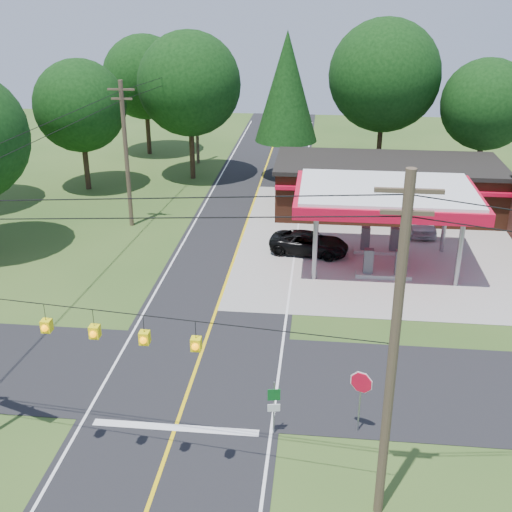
# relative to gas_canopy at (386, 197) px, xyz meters

# --- Properties ---
(ground) EXTENTS (120.00, 120.00, 0.00)m
(ground) POSITION_rel_gas_canopy_xyz_m (-9.00, -13.00, -4.27)
(ground) COLOR #294A1A
(ground) RESTS_ON ground
(main_highway) EXTENTS (8.00, 120.00, 0.02)m
(main_highway) POSITION_rel_gas_canopy_xyz_m (-9.00, -13.00, -4.26)
(main_highway) COLOR black
(main_highway) RESTS_ON ground
(cross_road) EXTENTS (70.00, 7.00, 0.02)m
(cross_road) POSITION_rel_gas_canopy_xyz_m (-9.00, -13.00, -4.25)
(cross_road) COLOR black
(cross_road) RESTS_ON ground
(lane_center_yellow) EXTENTS (0.15, 110.00, 0.00)m
(lane_center_yellow) POSITION_rel_gas_canopy_xyz_m (-9.00, -13.00, -4.24)
(lane_center_yellow) COLOR yellow
(lane_center_yellow) RESTS_ON main_highway
(gas_canopy) EXTENTS (10.60, 7.40, 4.88)m
(gas_canopy) POSITION_rel_gas_canopy_xyz_m (0.00, 0.00, 0.00)
(gas_canopy) COLOR gray
(gas_canopy) RESTS_ON ground
(convenience_store) EXTENTS (16.40, 7.55, 3.80)m
(convenience_store) POSITION_rel_gas_canopy_xyz_m (1.00, 9.98, -2.35)
(convenience_store) COLOR #542918
(convenience_store) RESTS_ON ground
(utility_pole_near_right) EXTENTS (1.80, 0.30, 11.50)m
(utility_pole_near_right) POSITION_rel_gas_canopy_xyz_m (-1.50, -20.00, 1.69)
(utility_pole_near_right) COLOR #473828
(utility_pole_near_right) RESTS_ON ground
(utility_pole_far_left) EXTENTS (1.80, 0.30, 10.00)m
(utility_pole_far_left) POSITION_rel_gas_canopy_xyz_m (-17.00, 5.00, 0.93)
(utility_pole_far_left) COLOR #473828
(utility_pole_far_left) RESTS_ON ground
(utility_pole_north) EXTENTS (0.30, 0.30, 9.50)m
(utility_pole_north) POSITION_rel_gas_canopy_xyz_m (-15.50, 22.00, 0.48)
(utility_pole_north) COLOR #473828
(utility_pole_north) RESTS_ON ground
(overhead_beacons) EXTENTS (17.04, 2.04, 1.03)m
(overhead_beacons) POSITION_rel_gas_canopy_xyz_m (-10.00, -19.00, 1.95)
(overhead_beacons) COLOR black
(overhead_beacons) RESTS_ON ground
(treeline_backdrop) EXTENTS (70.27, 51.59, 13.30)m
(treeline_backdrop) POSITION_rel_gas_canopy_xyz_m (-8.18, 11.01, 3.22)
(treeline_backdrop) COLOR #332316
(treeline_backdrop) RESTS_ON ground
(suv_car) EXTENTS (5.65, 5.65, 1.37)m
(suv_car) POSITION_rel_gas_canopy_xyz_m (-4.40, 1.25, -3.58)
(suv_car) COLOR black
(suv_car) RESTS_ON ground
(sedan_car) EXTENTS (4.64, 4.64, 1.53)m
(sedan_car) POSITION_rel_gas_canopy_xyz_m (3.00, 6.02, -3.50)
(sedan_car) COLOR silver
(sedan_car) RESTS_ON ground
(octagonal_stop_sign) EXTENTS (0.85, 0.41, 2.68)m
(octagonal_stop_sign) POSITION_rel_gas_canopy_xyz_m (-2.00, -16.01, -2.26)
(octagonal_stop_sign) COLOR gray
(octagonal_stop_sign) RESTS_ON ground
(route_sign_post) EXTENTS (0.48, 0.12, 2.33)m
(route_sign_post) POSITION_rel_gas_canopy_xyz_m (-5.20, -16.52, -2.87)
(route_sign_post) COLOR gray
(route_sign_post) RESTS_ON ground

